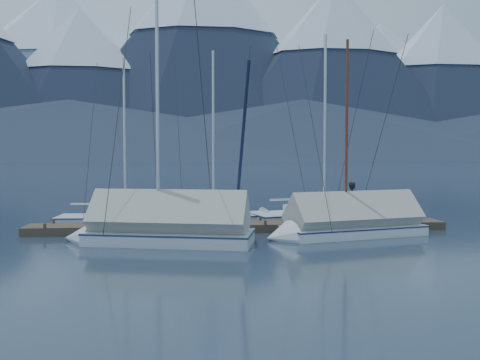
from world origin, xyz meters
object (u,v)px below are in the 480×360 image
at_px(sailboat_open_left, 135,221).
at_px(sailboat_open_mid, 223,220).
at_px(sailboat_covered_far, 155,230).
at_px(sailboat_covered_near, 343,226).
at_px(person, 353,202).
at_px(sailboat_open_right, 333,217).

distance_m(sailboat_open_left, sailboat_open_mid, 4.18).
height_order(sailboat_open_mid, sailboat_covered_far, sailboat_covered_far).
xyz_separation_m(sailboat_covered_near, person, (1.05, 1.89, 0.78)).
distance_m(sailboat_open_left, person, 10.14).
xyz_separation_m(sailboat_open_right, person, (-0.01, -2.98, 1.04)).
bearing_deg(sailboat_covered_far, sailboat_open_left, 103.10).
height_order(sailboat_covered_near, sailboat_covered_far, sailboat_covered_far).
relative_size(sailboat_open_mid, sailboat_covered_far, 0.89).
bearing_deg(sailboat_covered_far, sailboat_open_mid, 60.84).
xyz_separation_m(sailboat_open_left, sailboat_covered_near, (8.68, -4.54, 0.28)).
xyz_separation_m(sailboat_open_right, sailboat_covered_far, (-8.50, -5.68, 0.32)).
height_order(sailboat_open_mid, person, sailboat_open_mid).
xyz_separation_m(sailboat_open_mid, person, (5.55, -2.57, 1.06)).
relative_size(sailboat_open_right, sailboat_covered_far, 1.00).
bearing_deg(sailboat_covered_far, sailboat_covered_near, 6.21).
height_order(sailboat_open_left, sailboat_covered_near, sailboat_covered_near).
relative_size(sailboat_covered_near, person, 4.98).
bearing_deg(person, sailboat_open_right, 5.55).
bearing_deg(sailboat_covered_near, person, 60.91).
distance_m(sailboat_open_right, person, 3.16).
height_order(sailboat_open_right, sailboat_covered_far, sailboat_covered_far).
height_order(sailboat_open_right, sailboat_covered_near, sailboat_open_right).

